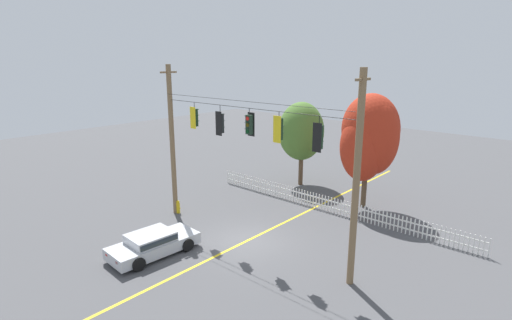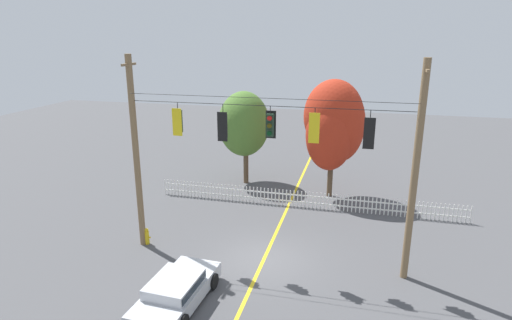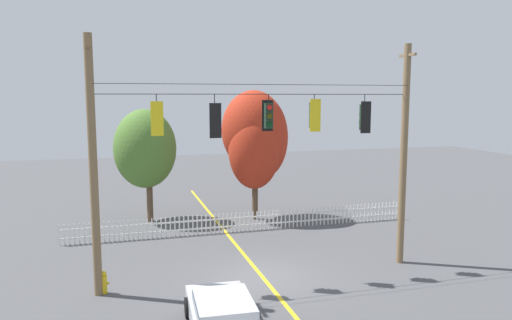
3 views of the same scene
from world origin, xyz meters
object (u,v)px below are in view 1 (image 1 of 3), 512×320
traffic_signal_eastbound_side (279,129)px  traffic_signal_westbound_side (249,125)px  autumn_maple_mid (370,136)px  fire_hydrant (178,207)px  traffic_signal_southbound_primary (319,137)px  parked_car (153,243)px  traffic_signal_northbound_primary (220,123)px  autumn_maple_near_fence (301,131)px  traffic_signal_northbound_secondary (195,118)px

traffic_signal_eastbound_side → traffic_signal_westbound_side: bearing=179.4°
autumn_maple_mid → fire_hydrant: 12.67m
traffic_signal_southbound_primary → parked_car: (-6.62, -4.09, -5.52)m
parked_car → traffic_signal_westbound_side: bearing=57.1°
fire_hydrant → traffic_signal_southbound_primary: bearing=-0.3°
traffic_signal_westbound_side → traffic_signal_eastbound_side: (1.82, -0.02, -0.00)m
traffic_signal_northbound_primary → parked_car: (-0.63, -4.09, -5.47)m
autumn_maple_near_fence → fire_hydrant: autumn_maple_near_fence is taller
traffic_signal_northbound_secondary → fire_hydrant: 6.10m
parked_car → traffic_signal_northbound_secondary: bearing=109.3°
traffic_signal_northbound_secondary → traffic_signal_westbound_side: same height
autumn_maple_near_fence → autumn_maple_mid: (6.05, -1.24, 0.55)m
parked_car → fire_hydrant: (-3.42, 4.14, -0.20)m
autumn_maple_mid → autumn_maple_near_fence: bearing=168.4°
autumn_maple_near_fence → parked_car: bearing=-84.7°
traffic_signal_eastbound_side → autumn_maple_near_fence: (-5.79, 10.03, -2.13)m
autumn_maple_mid → parked_car: bearing=-110.2°
traffic_signal_northbound_primary → autumn_maple_mid: size_ratio=0.22×
traffic_signal_southbound_primary → fire_hydrant: 11.55m
autumn_maple_mid → fire_hydrant: bearing=-133.1°
autumn_maple_mid → fire_hydrant: (-8.16, -8.73, -4.23)m
traffic_signal_westbound_side → autumn_maple_near_fence: (-3.97, 10.01, -2.13)m
autumn_maple_mid → parked_car: autumn_maple_mid is taller
traffic_signal_southbound_primary → autumn_maple_near_fence: 12.94m
traffic_signal_southbound_primary → traffic_signal_northbound_primary: bearing=-180.0°
traffic_signal_northbound_secondary → traffic_signal_eastbound_side: (5.91, -0.00, 0.05)m
traffic_signal_southbound_primary → autumn_maple_mid: (-1.88, 8.79, -1.49)m
parked_car → traffic_signal_northbound_primary: bearing=81.3°
autumn_maple_mid → traffic_signal_eastbound_side: bearing=-91.7°
traffic_signal_southbound_primary → parked_car: 9.54m
traffic_signal_southbound_primary → autumn_maple_mid: autumn_maple_mid is taller
fire_hydrant → autumn_maple_mid: bearing=46.9°
fire_hydrant → traffic_signal_westbound_side: bearing=-0.4°
autumn_maple_mid → traffic_signal_westbound_side: bearing=-103.3°
traffic_signal_northbound_secondary → traffic_signal_northbound_primary: 2.06m
traffic_signal_northbound_secondary → autumn_maple_near_fence: (0.12, 10.03, -2.08)m
traffic_signal_southbound_primary → traffic_signal_eastbound_side: bearing=180.0°
traffic_signal_northbound_secondary → traffic_signal_westbound_side: 4.09m
traffic_signal_eastbound_side → traffic_signal_northbound_secondary: bearing=180.0°
traffic_signal_northbound_primary → fire_hydrant: size_ratio=1.91×
traffic_signal_northbound_secondary → parked_car: (1.43, -4.09, -5.57)m
autumn_maple_near_fence → traffic_signal_northbound_secondary: bearing=-90.7°
traffic_signal_eastbound_side → autumn_maple_mid: autumn_maple_mid is taller
traffic_signal_westbound_side → autumn_maple_near_fence: traffic_signal_westbound_side is taller
traffic_signal_westbound_side → autumn_maple_mid: 9.15m
autumn_maple_mid → parked_car: (-4.74, -12.87, -4.03)m
traffic_signal_northbound_primary → autumn_maple_mid: autumn_maple_mid is taller
traffic_signal_westbound_side → autumn_maple_mid: (2.08, 8.77, -1.59)m
autumn_maple_near_fence → traffic_signal_southbound_primary: bearing=-51.7°
traffic_signal_westbound_side → traffic_signal_southbound_primary: (3.96, -0.02, -0.10)m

